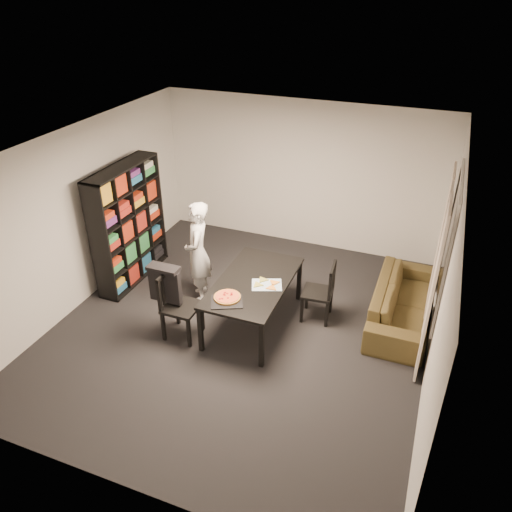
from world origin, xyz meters
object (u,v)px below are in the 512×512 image
at_px(bookshelf, 128,225).
at_px(dining_table, 253,285).
at_px(person, 198,253).
at_px(pepperoni_pizza, 227,297).
at_px(chair_left, 175,300).
at_px(sofa, 403,302).
at_px(baking_tray, 227,302).
at_px(chair_right, 324,289).

bearing_deg(bookshelf, dining_table, -11.25).
xyz_separation_m(person, pepperoni_pizza, (0.84, -0.82, -0.06)).
bearing_deg(dining_table, chair_left, -146.08).
bearing_deg(sofa, baking_tray, 124.61).
distance_m(bookshelf, pepperoni_pizza, 2.34).
height_order(chair_right, pepperoni_pizza, chair_right).
xyz_separation_m(pepperoni_pizza, sofa, (2.11, 1.37, -0.45)).
xyz_separation_m(dining_table, sofa, (1.95, 0.86, -0.36)).
height_order(chair_right, sofa, chair_right).
xyz_separation_m(chair_right, person, (-1.88, -0.16, 0.28)).
bearing_deg(baking_tray, person, 134.27).
height_order(dining_table, sofa, dining_table).
distance_m(dining_table, sofa, 2.16).
bearing_deg(chair_right, pepperoni_pizza, -51.68).
relative_size(dining_table, sofa, 0.86).
xyz_separation_m(chair_left, sofa, (2.84, 1.46, -0.27)).
bearing_deg(baking_tray, dining_table, 76.89).
distance_m(bookshelf, baking_tray, 2.39).
bearing_deg(bookshelf, chair_right, 0.12).
relative_size(pepperoni_pizza, sofa, 0.18).
relative_size(dining_table, baking_tray, 4.25).
relative_size(chair_right, baking_tray, 2.25).
xyz_separation_m(person, sofa, (2.95, 0.56, -0.50)).
height_order(dining_table, chair_left, chair_left).
height_order(bookshelf, dining_table, bookshelf).
xyz_separation_m(bookshelf, dining_table, (2.28, -0.45, -0.30)).
xyz_separation_m(baking_tray, pepperoni_pizza, (-0.02, 0.07, 0.02)).
height_order(bookshelf, pepperoni_pizza, bookshelf).
bearing_deg(person, dining_table, 50.83).
bearing_deg(dining_table, sofa, 23.69).
distance_m(chair_right, pepperoni_pizza, 1.45).
relative_size(bookshelf, person, 1.20).
xyz_separation_m(chair_right, baking_tray, (-1.02, -1.04, 0.20)).
relative_size(dining_table, chair_left, 1.74).
distance_m(baking_tray, sofa, 2.57).
height_order(bookshelf, person, bookshelf).
relative_size(bookshelf, sofa, 0.96).
xyz_separation_m(dining_table, person, (-1.00, 0.30, 0.15)).
height_order(dining_table, baking_tray, baking_tray).
bearing_deg(chair_left, sofa, -62.71).
relative_size(chair_left, baking_tray, 2.44).
relative_size(bookshelf, pepperoni_pizza, 5.43).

